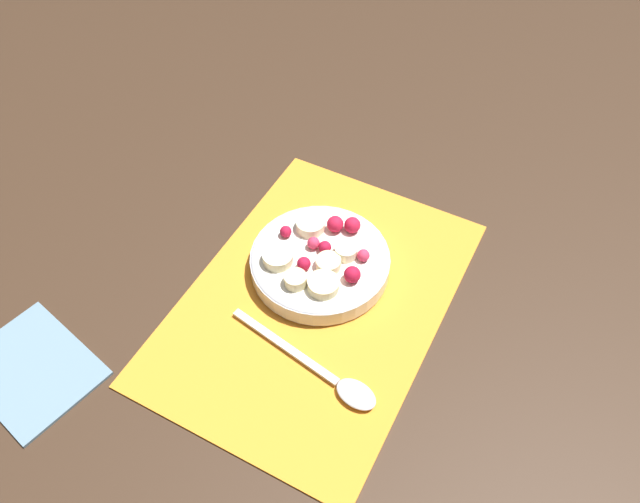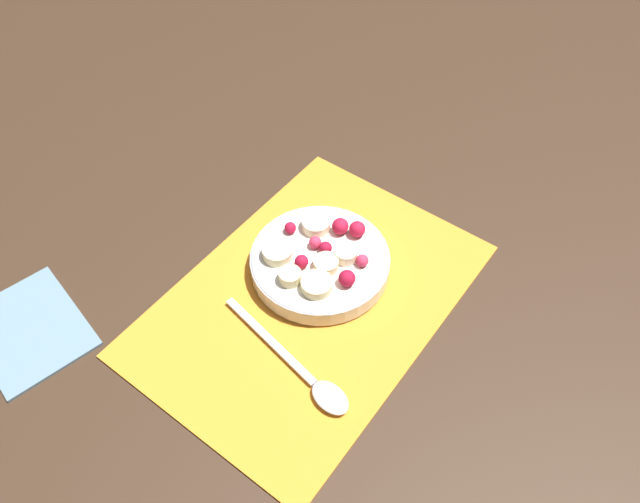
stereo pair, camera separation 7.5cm
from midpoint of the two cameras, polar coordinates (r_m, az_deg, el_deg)
ground_plane at (r=0.75m, az=1.98°, el=-4.60°), size 3.00×3.00×0.00m
placemat at (r=0.75m, az=1.98°, el=-4.47°), size 0.42×0.29×0.01m
fruit_bowl at (r=0.76m, az=2.80°, el=-0.94°), size 0.17×0.17×0.05m
spoon at (r=0.69m, az=2.31°, el=-11.76°), size 0.05×0.20×0.01m
napkin at (r=0.79m, az=-22.64°, el=-6.70°), size 0.14×0.17×0.01m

